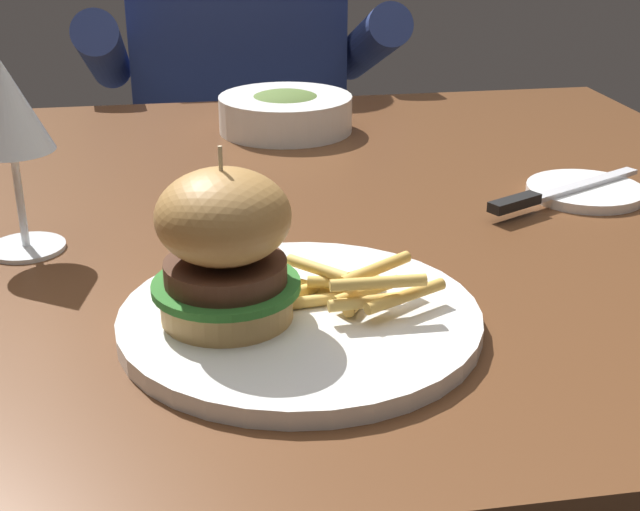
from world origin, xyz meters
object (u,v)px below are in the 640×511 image
object	(u,v)px
burger_sandwich	(224,246)
table_knife	(554,193)
wine_glass	(8,114)
diner_person	(240,160)
soup_bowl	(286,112)
main_plate	(300,320)
bread_plate	(585,191)

from	to	relation	value
burger_sandwich	table_knife	world-z (taller)	burger_sandwich
wine_glass	diner_person	distance (m)	0.90
burger_sandwich	soup_bowl	distance (m)	0.56
soup_bowl	main_plate	bearing A→B (deg)	-96.47
wine_glass	diner_person	bearing A→B (deg)	72.80
burger_sandwich	wine_glass	size ratio (longest dim) A/B	0.76
bread_plate	table_knife	distance (m)	0.05
bread_plate	soup_bowl	size ratio (longest dim) A/B	0.70
burger_sandwich	diner_person	bearing A→B (deg)	85.05
diner_person	main_plate	bearing A→B (deg)	-91.95
table_knife	soup_bowl	bearing A→B (deg)	124.90
bread_plate	diner_person	distance (m)	0.84
main_plate	diner_person	world-z (taller)	diner_person
wine_glass	bread_plate	size ratio (longest dim) A/B	1.40
bread_plate	main_plate	bearing A→B (deg)	-144.19
burger_sandwich	diner_person	size ratio (longest dim) A/B	0.11
table_knife	burger_sandwich	bearing A→B (deg)	-147.39
main_plate	wine_glass	xyz separation A→B (m)	(-0.22, 0.19, 0.12)
table_knife	wine_glass	bearing A→B (deg)	-176.52
bread_plate	soup_bowl	distance (m)	0.41
main_plate	diner_person	bearing A→B (deg)	88.05
wine_glass	bread_plate	world-z (taller)	wine_glass
main_plate	bread_plate	xyz separation A→B (m)	(0.33, 0.24, -0.00)
burger_sandwich	table_knife	bearing A→B (deg)	32.61
main_plate	wine_glass	world-z (taller)	wine_glass
bread_plate	table_knife	size ratio (longest dim) A/B	0.60
wine_glass	table_knife	bearing A→B (deg)	3.48
burger_sandwich	bread_plate	size ratio (longest dim) A/B	1.06
main_plate	table_knife	distance (m)	0.36
wine_glass	table_knife	distance (m)	0.52
wine_glass	soup_bowl	distance (m)	0.46
main_plate	soup_bowl	distance (m)	0.55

